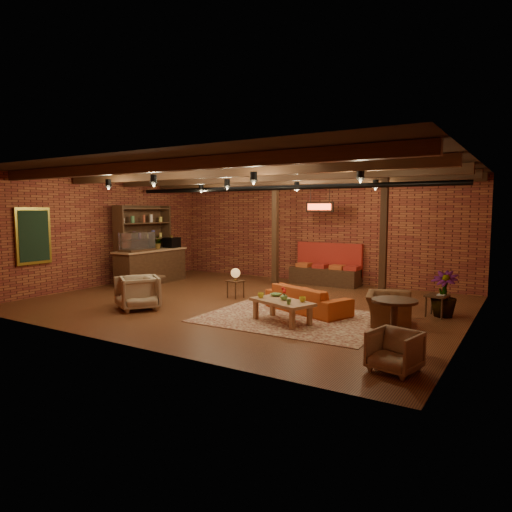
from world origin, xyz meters
The scene contains 29 objects.
floor centered at (0.00, 0.00, 0.00)m, with size 10.00×10.00×0.00m, color #37190D.
ceiling centered at (0.00, 0.00, 3.20)m, with size 10.00×8.00×0.02m, color black.
wall_back centered at (0.00, 4.00, 1.60)m, with size 10.00×0.02×3.20m, color maroon.
wall_front centered at (0.00, -4.00, 1.60)m, with size 10.00×0.02×3.20m, color maroon.
wall_left centered at (-5.00, 0.00, 1.60)m, with size 0.02×8.00×3.20m, color maroon.
wall_right centered at (5.00, 0.00, 1.60)m, with size 0.02×8.00×3.20m, color maroon.
ceiling_beams centered at (0.00, 0.00, 3.08)m, with size 9.80×6.40×0.22m, color black, non-canonical shape.
ceiling_pipe centered at (0.00, 1.60, 2.85)m, with size 0.12×0.12×9.60m, color black.
post_left centered at (-0.60, 2.60, 1.60)m, with size 0.16×0.16×3.20m, color black.
post_right centered at (2.80, 2.00, 1.60)m, with size 0.16×0.16×3.20m, color black.
service_counter centered at (-4.10, 1.00, 0.80)m, with size 0.80×2.50×1.60m, color black, non-canonical shape.
plant_counter centered at (-4.00, 1.20, 1.22)m, with size 0.35×0.39×0.30m, color #337F33.
shelving_hutch centered at (-4.50, 1.10, 1.20)m, with size 0.52×2.00×2.40m, color black, non-canonical shape.
chalkboard_menu centered at (-4.93, -2.30, 1.60)m, with size 0.08×0.96×1.46m, color black.
banquette centered at (0.60, 3.55, 0.50)m, with size 2.10×0.70×1.00m, color #A7251B, non-canonical shape.
service_sign centered at (0.60, 3.10, 2.35)m, with size 0.86×0.06×0.30m, color #EE3F17.
ceiling_spotlights centered at (0.00, 0.00, 2.86)m, with size 6.40×4.40×0.28m, color black, non-canonical shape.
rug centered at (1.76, -0.83, 0.01)m, with size 3.69×2.82×0.01m, color maroon.
sofa centered at (1.76, -0.13, 0.30)m, with size 2.02×0.79×0.59m, color #AD4318.
coffee_table centered at (1.71, -1.25, 0.40)m, with size 1.46×1.06×0.70m.
side_table_lamp centered at (-0.54, 0.40, 0.59)m, with size 0.43×0.43×0.77m.
round_table_left centered at (-1.77, -1.35, 0.46)m, with size 0.65×0.65×0.68m.
armchair_a centered at (-1.60, -1.89, 0.42)m, with size 0.82×0.77×0.84m, color beige.
armchair_b centered at (-1.76, -1.89, 0.41)m, with size 0.80×0.75×0.82m, color beige.
armchair_right centered at (3.60, -0.31, 0.42)m, with size 0.97×0.63×0.85m, color brown.
side_table_book centered at (4.28, 0.91, 0.43)m, with size 0.48×0.48×0.49m.
round_table_right centered at (4.14, -1.96, 0.56)m, with size 0.72×0.72×0.84m.
armchair_far centered at (4.40, -2.90, 0.32)m, with size 0.63×0.59×0.64m, color beige.
plant_tall centered at (4.40, 1.00, 1.46)m, with size 1.64×1.64×2.93m, color #4C7F4C.
Camera 1 is at (6.01, -9.21, 2.27)m, focal length 32.00 mm.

